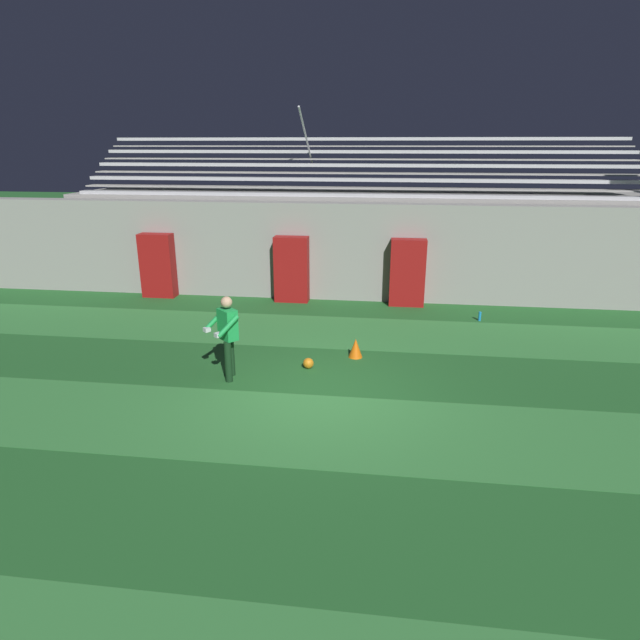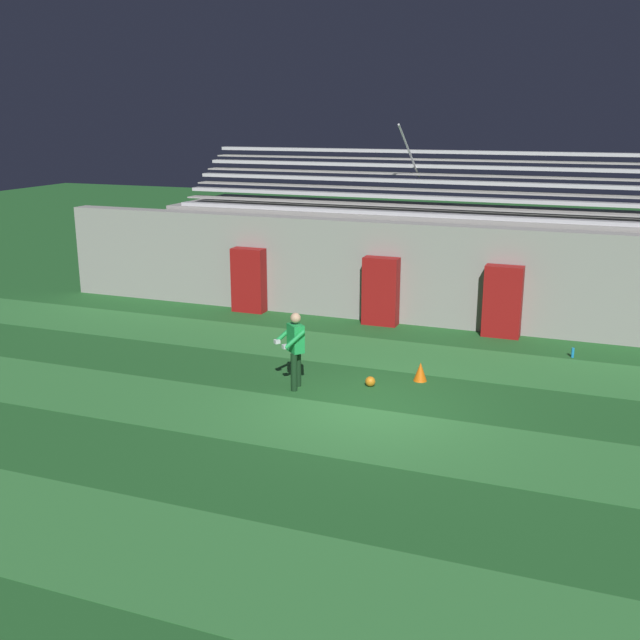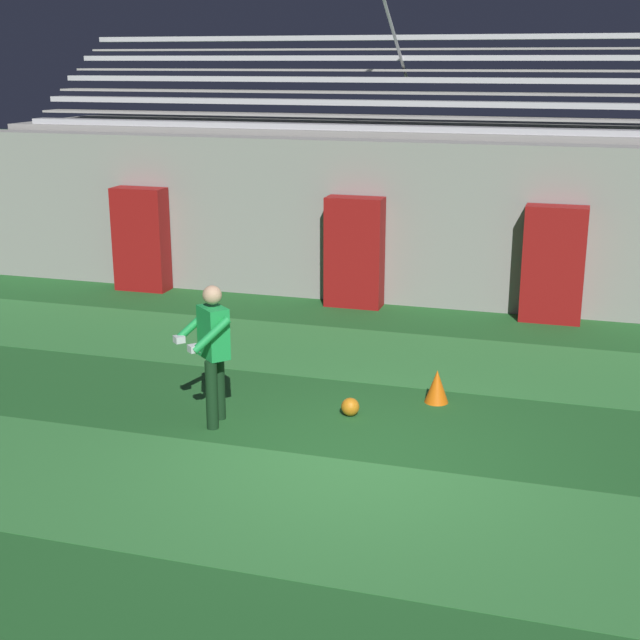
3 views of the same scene
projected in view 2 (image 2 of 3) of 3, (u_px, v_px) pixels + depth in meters
The scene contains 13 objects.
ground_plane at pixel (375, 407), 14.97m from camera, with size 80.00×80.00×0.00m, color #236028.
turf_stripe_near at pixel (240, 572), 9.56m from camera, with size 28.00×2.35×0.01m, color #38843D.
turf_stripe_mid at pixel (355, 431), 13.80m from camera, with size 28.00×2.35×0.01m, color #38843D.
turf_stripe_far at pixel (416, 357), 18.05m from camera, with size 28.00×2.35×0.01m, color #38843D.
back_wall at pixel (445, 276), 20.46m from camera, with size 24.00×0.60×2.80m, color #999691.
padding_pillar_gate_left at pixel (381, 291), 20.65m from camera, with size 0.98×0.44×1.89m, color maroon.
padding_pillar_gate_right at pixel (503, 302), 19.52m from camera, with size 0.98×0.44×1.89m, color maroon.
padding_pillar_far_left at pixel (249, 280), 22.04m from camera, with size 0.98×0.44×1.89m, color maroon.
bleacher_stand at pixel (461, 257), 22.54m from camera, with size 18.00×4.05×5.43m.
goalkeeper at pixel (295, 346), 15.74m from camera, with size 0.74×0.73×1.67m.
soccer_ball at pixel (370, 381), 16.09m from camera, with size 0.22×0.22×0.22m, color orange.
traffic_cone at pixel (420, 372), 16.40m from camera, with size 0.30×0.30×0.42m, color orange.
water_bottle at pixel (573, 353), 18.01m from camera, with size 0.07×0.07×0.24m, color #1E8CD8.
Camera 2 is at (3.94, -13.46, 5.64)m, focal length 42.00 mm.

